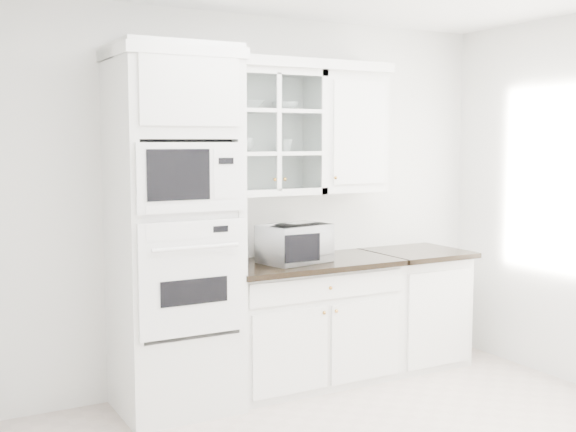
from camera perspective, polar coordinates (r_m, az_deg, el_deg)
room_shell at (r=4.21m, az=5.31°, el=5.80°), size 4.00×3.50×2.70m
oven_column at (r=4.79m, az=-8.98°, el=-1.18°), size 0.76×0.68×2.40m
base_cabinet_run at (r=5.38m, az=1.51°, el=-8.31°), size 1.32×0.67×0.92m
extra_base_cabinet at (r=5.94m, az=9.93°, el=-7.03°), size 0.72×0.67×0.92m
upper_cabinet_glass at (r=5.22m, az=-1.60°, el=6.63°), size 0.80×0.33×0.90m
upper_cabinet_solid at (r=5.56m, az=4.64°, el=6.57°), size 0.55×0.33×0.90m
crown_molding at (r=5.18m, az=-2.54°, el=12.01°), size 2.14×0.38×0.07m
countertop_microwave at (r=5.18m, az=0.45°, el=-2.16°), size 0.54×0.48×0.27m
bowl_a at (r=5.15m, az=-3.25°, el=8.75°), size 0.32×0.32×0.06m
bowl_b at (r=5.30m, az=-0.22°, el=8.67°), size 0.23×0.23×0.06m
cup_a at (r=5.14m, az=-3.48°, el=5.63°), size 0.14×0.14×0.10m
cup_b at (r=5.29m, az=-0.19°, el=5.60°), size 0.10×0.10×0.09m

